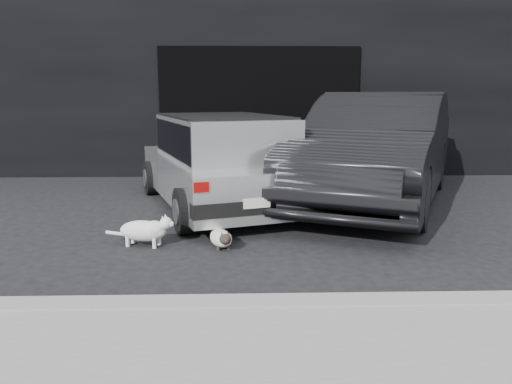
{
  "coord_description": "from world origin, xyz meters",
  "views": [
    {
      "loc": [
        0.64,
        -6.19,
        1.67
      ],
      "look_at": [
        0.81,
        -0.36,
        0.52
      ],
      "focal_mm": 35.0,
      "sensor_mm": 36.0,
      "label": 1
    }
  ],
  "objects_px": {
    "silver_hatchback": "(220,158)",
    "cat_white": "(146,230)",
    "second_car": "(378,148)",
    "cat_siamese": "(222,238)"
  },
  "relations": [
    {
      "from": "second_car",
      "to": "cat_white",
      "type": "xyz_separation_m",
      "value": [
        -3.17,
        -2.2,
        -0.67
      ]
    },
    {
      "from": "second_car",
      "to": "cat_siamese",
      "type": "distance_m",
      "value": 3.35
    },
    {
      "from": "silver_hatchback",
      "to": "second_car",
      "type": "relative_size",
      "value": 0.79
    },
    {
      "from": "cat_siamese",
      "to": "cat_white",
      "type": "distance_m",
      "value": 0.85
    },
    {
      "from": "cat_white",
      "to": "silver_hatchback",
      "type": "bearing_deg",
      "value": 171.68
    },
    {
      "from": "silver_hatchback",
      "to": "cat_siamese",
      "type": "distance_m",
      "value": 2.1
    },
    {
      "from": "silver_hatchback",
      "to": "cat_white",
      "type": "bearing_deg",
      "value": -130.28
    },
    {
      "from": "second_car",
      "to": "silver_hatchback",
      "type": "bearing_deg",
      "value": -147.93
    },
    {
      "from": "silver_hatchback",
      "to": "cat_white",
      "type": "distance_m",
      "value": 2.12
    },
    {
      "from": "second_car",
      "to": "cat_white",
      "type": "distance_m",
      "value": 3.92
    }
  ]
}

